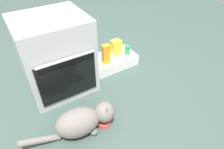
{
  "coord_description": "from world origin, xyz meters",
  "views": [
    {
      "loc": [
        -0.45,
        -1.29,
        1.46
      ],
      "look_at": [
        0.35,
        -0.02,
        0.25
      ],
      "focal_mm": 31.1,
      "sensor_mm": 36.0,
      "label": 1
    }
  ],
  "objects_px": {
    "food_bowl": "(104,122)",
    "pantry_cabinet": "(113,61)",
    "juice_carton": "(106,54)",
    "soda_can": "(127,50)",
    "cat": "(83,120)",
    "oven": "(56,56)",
    "snack_bag": "(116,47)"
  },
  "relations": [
    {
      "from": "oven",
      "to": "snack_bag",
      "type": "relative_size",
      "value": 4.4
    },
    {
      "from": "cat",
      "to": "snack_bag",
      "type": "xyz_separation_m",
      "value": [
        0.81,
        0.75,
        0.08
      ]
    },
    {
      "from": "snack_bag",
      "to": "pantry_cabinet",
      "type": "bearing_deg",
      "value": -152.75
    },
    {
      "from": "cat",
      "to": "soda_can",
      "type": "height_order",
      "value": "cat"
    },
    {
      "from": "food_bowl",
      "to": "snack_bag",
      "type": "xyz_separation_m",
      "value": [
        0.63,
        0.77,
        0.19
      ]
    },
    {
      "from": "pantry_cabinet",
      "to": "food_bowl",
      "type": "xyz_separation_m",
      "value": [
        -0.55,
        -0.74,
        -0.04
      ]
    },
    {
      "from": "cat",
      "to": "pantry_cabinet",
      "type": "bearing_deg",
      "value": 52.37
    },
    {
      "from": "juice_carton",
      "to": "soda_can",
      "type": "bearing_deg",
      "value": 4.14
    },
    {
      "from": "soda_can",
      "to": "food_bowl",
      "type": "bearing_deg",
      "value": -137.19
    },
    {
      "from": "pantry_cabinet",
      "to": "snack_bag",
      "type": "relative_size",
      "value": 3.19
    },
    {
      "from": "juice_carton",
      "to": "soda_can",
      "type": "xyz_separation_m",
      "value": [
        0.32,
        0.02,
        -0.06
      ]
    },
    {
      "from": "juice_carton",
      "to": "pantry_cabinet",
      "type": "bearing_deg",
      "value": 29.45
    },
    {
      "from": "food_bowl",
      "to": "cat",
      "type": "distance_m",
      "value": 0.22
    },
    {
      "from": "oven",
      "to": "snack_bag",
      "type": "xyz_separation_m",
      "value": [
        0.76,
        0.07,
        -0.18
      ]
    },
    {
      "from": "snack_bag",
      "to": "soda_can",
      "type": "xyz_separation_m",
      "value": [
        0.11,
        -0.09,
        -0.03
      ]
    },
    {
      "from": "juice_carton",
      "to": "snack_bag",
      "type": "bearing_deg",
      "value": 28.69
    },
    {
      "from": "pantry_cabinet",
      "to": "cat",
      "type": "height_order",
      "value": "cat"
    },
    {
      "from": "oven",
      "to": "snack_bag",
      "type": "height_order",
      "value": "oven"
    },
    {
      "from": "food_bowl",
      "to": "oven",
      "type": "bearing_deg",
      "value": 100.8
    },
    {
      "from": "snack_bag",
      "to": "soda_can",
      "type": "height_order",
      "value": "snack_bag"
    },
    {
      "from": "food_bowl",
      "to": "juice_carton",
      "type": "xyz_separation_m",
      "value": [
        0.41,
        0.66,
        0.22
      ]
    },
    {
      "from": "pantry_cabinet",
      "to": "cat",
      "type": "xyz_separation_m",
      "value": [
        -0.74,
        -0.71,
        0.08
      ]
    },
    {
      "from": "oven",
      "to": "food_bowl",
      "type": "relative_size",
      "value": 6.07
    },
    {
      "from": "pantry_cabinet",
      "to": "soda_can",
      "type": "height_order",
      "value": "soda_can"
    },
    {
      "from": "food_bowl",
      "to": "pantry_cabinet",
      "type": "bearing_deg",
      "value": 53.03
    },
    {
      "from": "pantry_cabinet",
      "to": "food_bowl",
      "type": "height_order",
      "value": "pantry_cabinet"
    },
    {
      "from": "food_bowl",
      "to": "cat",
      "type": "bearing_deg",
      "value": 171.46
    },
    {
      "from": "pantry_cabinet",
      "to": "juice_carton",
      "type": "height_order",
      "value": "juice_carton"
    },
    {
      "from": "oven",
      "to": "cat",
      "type": "relative_size",
      "value": 0.98
    },
    {
      "from": "juice_carton",
      "to": "oven",
      "type": "bearing_deg",
      "value": 174.93
    },
    {
      "from": "juice_carton",
      "to": "soda_can",
      "type": "distance_m",
      "value": 0.33
    },
    {
      "from": "oven",
      "to": "pantry_cabinet",
      "type": "height_order",
      "value": "oven"
    }
  ]
}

